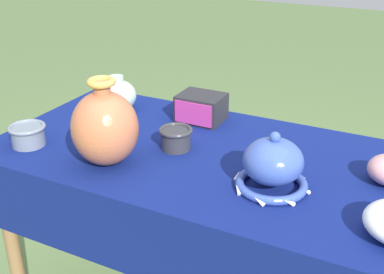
# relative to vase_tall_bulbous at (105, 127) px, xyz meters

# --- Properties ---
(display_table) EXTENTS (1.34, 0.64, 0.75)m
(display_table) POSITION_rel_vase_tall_bulbous_xyz_m (0.27, 0.16, -0.18)
(display_table) COLOR olive
(display_table) RESTS_ON ground_plane
(vase_tall_bulbous) EXTENTS (0.18, 0.18, 0.24)m
(vase_tall_bulbous) POSITION_rel_vase_tall_bulbous_xyz_m (0.00, 0.00, 0.00)
(vase_tall_bulbous) COLOR #BC6642
(vase_tall_bulbous) RESTS_ON display_table
(vase_dome_bell) EXTENTS (0.19, 0.19, 0.15)m
(vase_dome_bell) POSITION_rel_vase_tall_bulbous_xyz_m (0.44, 0.07, -0.04)
(vase_dome_bell) COLOR #3851A8
(vase_dome_bell) RESTS_ON display_table
(mosaic_tile_box) EXTENTS (0.14, 0.12, 0.09)m
(mosaic_tile_box) POSITION_rel_vase_tall_bulbous_xyz_m (0.10, 0.38, -0.06)
(mosaic_tile_box) COLOR #232328
(mosaic_tile_box) RESTS_ON display_table
(cup_wide_charcoal) EXTENTS (0.10, 0.10, 0.06)m
(cup_wide_charcoal) POSITION_rel_vase_tall_bulbous_xyz_m (0.13, 0.16, -0.07)
(cup_wide_charcoal) COLOR #2D2D33
(cup_wide_charcoal) RESTS_ON display_table
(cup_wide_slate) EXTENTS (0.11, 0.11, 0.06)m
(cup_wide_slate) POSITION_rel_vase_tall_bulbous_xyz_m (-0.27, -0.01, -0.07)
(cup_wide_slate) COLOR slate
(cup_wide_slate) RESTS_ON display_table
(jar_round_celadon) EXTENTS (0.13, 0.13, 0.12)m
(jar_round_celadon) POSITION_rel_vase_tall_bulbous_xyz_m (-0.19, 0.33, -0.05)
(jar_round_celadon) COLOR #A8CCB7
(jar_round_celadon) RESTS_ON display_table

